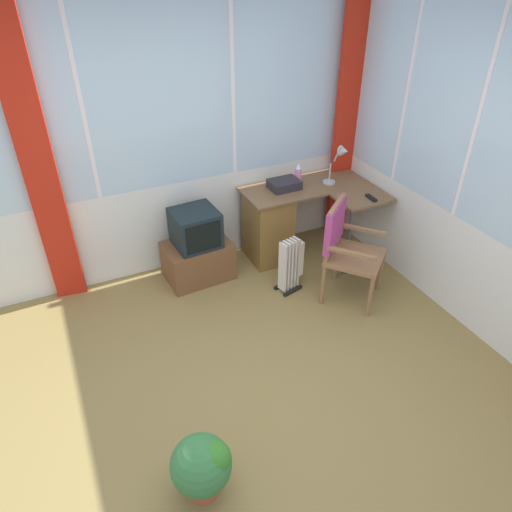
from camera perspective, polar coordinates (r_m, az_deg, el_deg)
The scene contains 14 objects.
ground at distance 3.71m, azimuth 0.68°, elevation -17.40°, with size 5.01×5.04×0.06m, color olive.
north_window_panel at distance 4.52m, azimuth -10.89°, elevation 13.87°, with size 4.01×0.07×2.74m.
east_window_panel at distance 3.99m, azimuth 28.41°, elevation 7.73°, with size 0.07×4.04×2.74m.
curtain_north_left at distance 4.34m, azimuth -24.78°, elevation 9.87°, with size 0.27×0.07×2.64m, color red.
curtain_corner at distance 5.20m, azimuth 10.95°, elevation 15.95°, with size 0.27×0.07×2.64m, color red.
desk at distance 4.94m, azimuth 2.23°, elevation 4.07°, with size 1.32×0.93×0.76m.
desk_lamp at distance 4.93m, azimuth 10.14°, elevation 11.51°, with size 0.24×0.20×0.42m.
tv_remote at distance 4.78m, azimuth 13.73°, elevation 6.84°, with size 0.04×0.15×0.02m, color black.
spray_bottle at distance 4.96m, azimuth 5.11°, elevation 9.88°, with size 0.06×0.06×0.22m.
paper_tray at distance 4.85m, azimuth 3.43°, elevation 8.63°, with size 0.30×0.23×0.09m, color #2A272D.
wooden_armchair at distance 4.36m, azimuth 10.47°, elevation 1.88°, with size 0.68×0.68×0.96m.
tv_on_stand at distance 4.69m, azimuth -7.12°, elevation 0.81°, with size 0.67×0.48×0.76m.
space_heater at distance 4.54m, azimuth 4.27°, elevation -0.99°, with size 0.29×0.22×0.56m.
potted_plant at distance 3.08m, azimuth -6.44°, elevation -23.85°, with size 0.37×0.37×0.46m.
Camera 1 is at (-1.03, -2.09, 2.86)m, focal length 33.13 mm.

